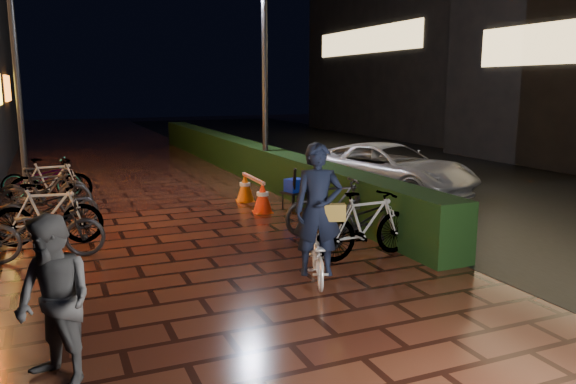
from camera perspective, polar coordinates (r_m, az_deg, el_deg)
name	(u,v)px	position (r m, az deg, el deg)	size (l,w,h in m)	color
ground	(208,258)	(9.13, -8.09, -6.61)	(80.00, 80.00, 0.00)	#381911
asphalt_road	(455,176)	(17.70, 16.58, 1.56)	(11.00, 60.00, 0.01)	black
hedge	(244,158)	(17.48, -4.51, 3.51)	(0.70, 20.00, 1.00)	black
bystander_person	(54,302)	(5.57, -22.66, -10.24)	(0.78, 0.61, 1.60)	#5E5E61
van	(388,169)	(14.36, 10.17, 2.33)	(2.10, 4.55, 1.26)	#A9A9AD
lamp_post_hedge	(265,68)	(14.86, -2.38, 12.46)	(0.55, 0.20, 5.72)	black
lamp_post_sf	(16,69)	(16.19, -25.89, 11.21)	(0.53, 0.30, 5.68)	black
cyclist	(318,231)	(7.80, 3.04, -4.00)	(0.93, 1.45, 1.96)	white
traffic_barrier	(253,192)	(12.69, -3.53, 0.01)	(0.47, 1.71, 0.69)	red
cart_assembly	(295,187)	(12.37, 0.69, 0.50)	(0.62, 0.66, 0.98)	black
parked_bikes_storefront	(45,197)	(12.28, -23.43, -0.43)	(2.10, 6.16, 1.09)	black
parked_bikes_hedge	(353,217)	(9.57, 6.66, -2.51)	(2.07, 2.08, 1.09)	black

